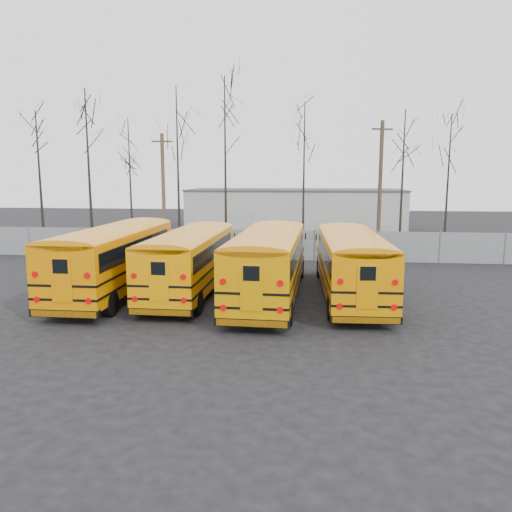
# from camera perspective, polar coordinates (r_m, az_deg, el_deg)

# --- Properties ---
(ground) EXTENTS (120.00, 120.00, 0.00)m
(ground) POSITION_cam_1_polar(r_m,az_deg,el_deg) (21.92, -3.83, -5.64)
(ground) COLOR black
(ground) RESTS_ON ground
(fence) EXTENTS (40.00, 0.04, 2.00)m
(fence) POSITION_cam_1_polar(r_m,az_deg,el_deg) (33.38, -0.18, 1.30)
(fence) COLOR gray
(fence) RESTS_ON ground
(distant_building) EXTENTS (22.00, 8.00, 4.00)m
(distant_building) POSITION_cam_1_polar(r_m,az_deg,el_deg) (52.99, 4.49, 5.33)
(distant_building) COLOR beige
(distant_building) RESTS_ON ground
(bus_a) EXTENTS (2.74, 11.86, 3.32)m
(bus_a) POSITION_cam_1_polar(r_m,az_deg,el_deg) (24.50, -15.72, 0.26)
(bus_a) COLOR black
(bus_a) RESTS_ON ground
(bus_b) EXTENTS (2.63, 11.16, 3.12)m
(bus_b) POSITION_cam_1_polar(r_m,az_deg,el_deg) (23.81, -7.45, -0.01)
(bus_b) COLOR black
(bus_b) RESTS_ON ground
(bus_c) EXTENTS (3.01, 11.76, 3.27)m
(bus_c) POSITION_cam_1_polar(r_m,az_deg,el_deg) (22.36, 1.45, -0.30)
(bus_c) COLOR black
(bus_c) RESTS_ON ground
(bus_d) EXTENTS (3.03, 11.31, 3.14)m
(bus_d) POSITION_cam_1_polar(r_m,az_deg,el_deg) (23.04, 10.84, -0.38)
(bus_d) COLOR black
(bus_d) RESTS_ON ground
(utility_pole_left) EXTENTS (1.52, 0.42, 8.62)m
(utility_pole_left) POSITION_cam_1_polar(r_m,az_deg,el_deg) (38.15, -10.53, 7.32)
(utility_pole_left) COLOR brown
(utility_pole_left) RESTS_ON ground
(utility_pole_right) EXTENTS (1.64, 0.75, 9.65)m
(utility_pole_right) POSITION_cam_1_polar(r_m,az_deg,el_deg) (39.52, 14.00, 8.03)
(utility_pole_right) COLOR #463727
(utility_pole_right) RESTS_ON ground
(tree_0) EXTENTS (0.26, 0.26, 10.50)m
(tree_0) POSITION_cam_1_polar(r_m,az_deg,el_deg) (42.83, -23.47, 8.02)
(tree_0) COLOR black
(tree_0) RESTS_ON ground
(tree_1) EXTENTS (0.26, 0.26, 12.14)m
(tree_1) POSITION_cam_1_polar(r_m,az_deg,el_deg) (41.46, -18.57, 9.42)
(tree_1) COLOR black
(tree_1) RESTS_ON ground
(tree_2) EXTENTS (0.26, 0.26, 9.92)m
(tree_2) POSITION_cam_1_polar(r_m,az_deg,el_deg) (40.11, -14.16, 8.05)
(tree_2) COLOR black
(tree_2) RESTS_ON ground
(tree_3) EXTENTS (0.26, 0.26, 11.92)m
(tree_3) POSITION_cam_1_polar(r_m,az_deg,el_deg) (37.48, -8.90, 9.67)
(tree_3) COLOR black
(tree_3) RESTS_ON ground
(tree_4) EXTENTS (0.26, 0.26, 12.34)m
(tree_4) POSITION_cam_1_polar(r_m,az_deg,el_deg) (35.70, -3.52, 10.13)
(tree_4) COLOR black
(tree_4) RESTS_ON ground
(tree_5) EXTENTS (0.26, 0.26, 10.91)m
(tree_5) POSITION_cam_1_polar(r_m,az_deg,el_deg) (38.00, 5.48, 8.98)
(tree_5) COLOR black
(tree_5) RESTS_ON ground
(tree_6) EXTENTS (0.26, 0.26, 10.07)m
(tree_6) POSITION_cam_1_polar(r_m,az_deg,el_deg) (36.71, 16.36, 7.98)
(tree_6) COLOR black
(tree_6) RESTS_ON ground
(tree_7) EXTENTS (0.26, 0.26, 9.70)m
(tree_7) POSITION_cam_1_polar(r_m,az_deg,el_deg) (37.09, 21.04, 7.46)
(tree_7) COLOR black
(tree_7) RESTS_ON ground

